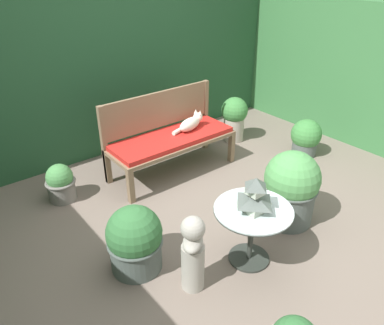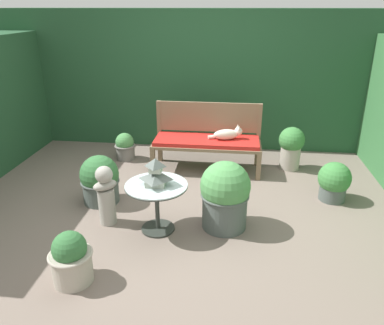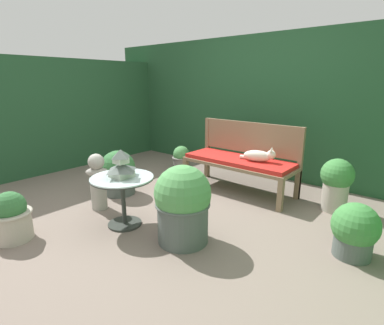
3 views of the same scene
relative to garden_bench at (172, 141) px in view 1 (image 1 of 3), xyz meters
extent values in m
plane|color=#75665B|center=(-0.22, -1.02, -0.39)|extent=(30.00, 30.00, 0.00)
cube|color=#234C2D|center=(-0.22, 1.38, 0.66)|extent=(6.40, 0.95, 2.10)
cube|color=#38703D|center=(2.63, -0.86, 0.50)|extent=(0.70, 3.53, 1.78)
cube|color=#7F664C|center=(-0.71, -0.25, -0.21)|extent=(0.06, 0.06, 0.37)
cube|color=#7F664C|center=(0.71, -0.25, -0.21)|extent=(0.06, 0.06, 0.37)
cube|color=#7F664C|center=(-0.71, 0.25, -0.21)|extent=(0.06, 0.06, 0.37)
cube|color=#7F664C|center=(0.71, 0.25, -0.21)|extent=(0.06, 0.06, 0.37)
cube|color=#7F664C|center=(0.00, 0.00, -0.01)|extent=(1.48, 0.56, 0.04)
cube|color=red|center=(0.00, 0.00, 0.04)|extent=(1.42, 0.51, 0.05)
cube|color=#7F664C|center=(-0.71, 0.26, 0.06)|extent=(0.06, 0.06, 0.90)
cube|color=#7F664C|center=(0.71, 0.26, 0.06)|extent=(0.06, 0.06, 0.90)
cube|color=#7F664C|center=(0.00, 0.26, 0.30)|extent=(1.42, 0.04, 0.42)
ellipsoid|color=silver|center=(0.26, 0.01, 0.13)|extent=(0.37, 0.24, 0.14)
sphere|color=silver|center=(0.42, 0.06, 0.17)|extent=(0.11, 0.11, 0.11)
cone|color=silver|center=(0.41, 0.09, 0.23)|extent=(0.04, 0.04, 0.05)
cone|color=silver|center=(0.43, 0.03, 0.23)|extent=(0.04, 0.04, 0.05)
cylinder|color=silver|center=(0.11, 0.02, 0.09)|extent=(0.20, 0.10, 0.05)
cylinder|color=#2D332D|center=(-0.37, -1.59, -0.38)|extent=(0.34, 0.34, 0.02)
cylinder|color=#2D332D|center=(-0.37, -1.59, -0.14)|extent=(0.04, 0.04, 0.50)
cylinder|color=silver|center=(-0.37, -1.59, 0.11)|extent=(0.62, 0.62, 0.01)
torus|color=#2D332D|center=(-0.37, -1.59, 0.10)|extent=(0.63, 0.63, 0.02)
cube|color=#B2BCA8|center=(-0.37, -1.59, 0.15)|extent=(0.19, 0.19, 0.06)
pyramid|color=#56605B|center=(-0.37, -1.59, 0.22)|extent=(0.26, 0.26, 0.08)
cube|color=#B2BCA8|center=(-0.37, -1.59, 0.29)|extent=(0.12, 0.12, 0.06)
pyramid|color=#56605B|center=(-0.37, -1.59, 0.36)|extent=(0.16, 0.16, 0.08)
cylinder|color=#A39E93|center=(-0.92, -1.52, -0.20)|extent=(0.18, 0.18, 0.39)
ellipsoid|color=#A39E93|center=(-0.92, -1.52, 0.05)|extent=(0.28, 0.28, 0.10)
sphere|color=#A39E93|center=(-0.92, -1.52, 0.17)|extent=(0.18, 0.18, 0.18)
cylinder|color=#ADA393|center=(1.16, 0.18, -0.21)|extent=(0.27, 0.27, 0.37)
torus|color=#ADA393|center=(1.16, 0.18, -0.04)|extent=(0.31, 0.31, 0.03)
sphere|color=#3D7F3D|center=(1.16, 0.18, 0.03)|extent=(0.35, 0.35, 0.35)
cylinder|color=#4C5651|center=(-1.15, -1.07, -0.26)|extent=(0.41, 0.41, 0.27)
torus|color=#4C5651|center=(-1.15, -1.07, -0.13)|extent=(0.45, 0.45, 0.03)
sphere|color=#336B38|center=(-1.15, -1.07, -0.04)|extent=(0.45, 0.45, 0.45)
cylinder|color=slate|center=(-1.24, 0.25, -0.28)|extent=(0.28, 0.28, 0.22)
torus|color=slate|center=(-1.24, 0.25, -0.18)|extent=(0.31, 0.31, 0.03)
sphere|color=#4C8E4C|center=(-1.24, 0.25, -0.13)|extent=(0.27, 0.27, 0.27)
cylinder|color=#4C5651|center=(1.56, -0.70, -0.29)|extent=(0.30, 0.30, 0.22)
torus|color=#4C5651|center=(1.56, -0.70, -0.19)|extent=(0.34, 0.34, 0.03)
sphere|color=#3D7F3D|center=(1.56, -0.70, -0.11)|extent=(0.38, 0.38, 0.38)
cylinder|color=#4C5651|center=(0.31, -1.44, -0.21)|extent=(0.46, 0.46, 0.38)
torus|color=#4C5651|center=(0.31, -1.44, -0.03)|extent=(0.50, 0.50, 0.03)
sphere|color=#4C8E4C|center=(0.31, -1.44, 0.07)|extent=(0.51, 0.51, 0.51)
camera|label=1|loc=(-2.22, -3.13, 1.85)|focal=35.00mm
camera|label=2|loc=(0.38, -4.82, 1.75)|focal=35.00mm
camera|label=3|loc=(1.98, -3.28, 1.04)|focal=28.00mm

